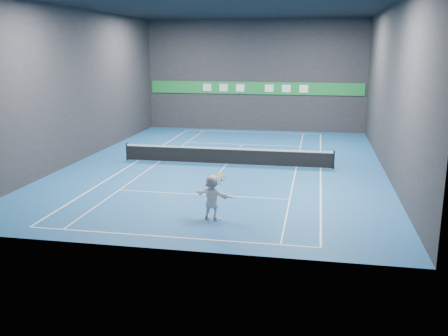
% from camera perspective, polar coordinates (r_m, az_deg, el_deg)
% --- Properties ---
extents(ground, '(26.00, 26.00, 0.00)m').
position_cam_1_polar(ground, '(29.50, 0.27, 0.43)').
color(ground, '#19508A').
rests_on(ground, ground).
extents(ceiling, '(26.00, 26.00, 0.00)m').
position_cam_1_polar(ceiling, '(28.83, 0.29, 18.13)').
color(ceiling, black).
rests_on(ceiling, ground).
extents(wall_back, '(18.00, 0.10, 9.00)m').
position_cam_1_polar(wall_back, '(41.64, 3.56, 10.49)').
color(wall_back, '#272629').
rests_on(wall_back, ground).
extents(wall_front, '(18.00, 0.10, 9.00)m').
position_cam_1_polar(wall_front, '(16.27, -8.05, 5.68)').
color(wall_front, '#272629').
rests_on(wall_front, ground).
extents(wall_left, '(0.10, 26.00, 9.00)m').
position_cam_1_polar(wall_left, '(31.70, -16.15, 9.05)').
color(wall_left, '#272629').
rests_on(wall_left, ground).
extents(wall_right, '(0.10, 26.00, 9.00)m').
position_cam_1_polar(wall_right, '(28.60, 18.51, 8.46)').
color(wall_right, '#272629').
rests_on(wall_right, ground).
extents(baseline_near, '(10.98, 0.08, 0.01)m').
position_cam_1_polar(baseline_near, '(18.42, -6.49, -7.82)').
color(baseline_near, white).
rests_on(baseline_near, ground).
extents(baseline_far, '(10.98, 0.08, 0.01)m').
position_cam_1_polar(baseline_far, '(41.03, 3.27, 4.12)').
color(baseline_far, white).
rests_on(baseline_far, ground).
extents(sideline_doubles_left, '(0.08, 23.78, 0.01)m').
position_cam_1_polar(sideline_doubles_left, '(30.94, -9.79, 0.85)').
color(sideline_doubles_left, white).
rests_on(sideline_doubles_left, ground).
extents(sideline_doubles_right, '(0.08, 23.78, 0.01)m').
position_cam_1_polar(sideline_doubles_right, '(29.04, 10.98, -0.03)').
color(sideline_doubles_right, white).
rests_on(sideline_doubles_right, ground).
extents(sideline_singles_left, '(0.06, 23.78, 0.01)m').
position_cam_1_polar(sideline_singles_left, '(30.49, -7.35, 0.75)').
color(sideline_singles_left, white).
rests_on(sideline_singles_left, ground).
extents(sideline_singles_right, '(0.06, 23.78, 0.01)m').
position_cam_1_polar(sideline_singles_right, '(29.06, 8.26, 0.09)').
color(sideline_singles_right, white).
rests_on(sideline_singles_right, ground).
extents(service_line_near, '(8.23, 0.06, 0.01)m').
position_cam_1_polar(service_line_near, '(23.44, -2.56, -3.05)').
color(service_line_near, white).
rests_on(service_line_near, ground).
extents(service_line_far, '(8.23, 0.06, 0.01)m').
position_cam_1_polar(service_line_far, '(35.68, 2.12, 2.72)').
color(service_line_far, white).
rests_on(service_line_far, ground).
extents(center_service_line, '(0.06, 12.80, 0.01)m').
position_cam_1_polar(center_service_line, '(29.50, 0.27, 0.43)').
color(center_service_line, white).
rests_on(center_service_line, ground).
extents(player, '(1.78, 1.06, 1.83)m').
position_cam_1_polar(player, '(19.87, -1.38, -3.36)').
color(player, white).
rests_on(player, ground).
extents(tennis_ball, '(0.07, 0.07, 0.07)m').
position_cam_1_polar(tennis_ball, '(19.43, -2.72, 2.44)').
color(tennis_ball, '#DDF028').
rests_on(tennis_ball, player).
extents(tennis_net, '(12.50, 0.10, 1.07)m').
position_cam_1_polar(tennis_net, '(29.38, 0.27, 1.45)').
color(tennis_net, black).
rests_on(tennis_net, ground).
extents(sponsor_banner, '(17.64, 0.11, 1.00)m').
position_cam_1_polar(sponsor_banner, '(41.64, 3.53, 9.11)').
color(sponsor_banner, '#1B7E35').
rests_on(sponsor_banner, wall_back).
extents(tennis_racket, '(0.44, 0.35, 0.58)m').
position_cam_1_polar(tennis_racket, '(19.63, -0.29, -1.25)').
color(tennis_racket, red).
rests_on(tennis_racket, player).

